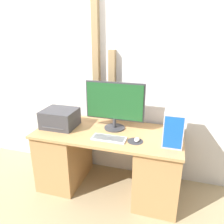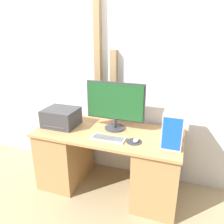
# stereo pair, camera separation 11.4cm
# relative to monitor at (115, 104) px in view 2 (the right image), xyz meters

# --- Properties ---
(ground_plane) EXTENTS (12.00, 12.00, 0.00)m
(ground_plane) POSITION_rel_monitor_xyz_m (-0.04, -0.50, -1.09)
(ground_plane) COLOR #9E8966
(wall_back) EXTENTS (6.40, 0.13, 2.70)m
(wall_back) POSITION_rel_monitor_xyz_m (-0.05, 0.33, 0.26)
(wall_back) COLOR silver
(wall_back) RESTS_ON ground_plane
(desk) EXTENTS (1.70, 0.78, 0.78)m
(desk) POSITION_rel_monitor_xyz_m (-0.04, -0.11, -0.69)
(desk) COLOR tan
(desk) RESTS_ON ground_plane
(monitor) EXTENTS (0.70, 0.25, 0.57)m
(monitor) POSITION_rel_monitor_xyz_m (0.00, 0.00, 0.00)
(monitor) COLOR #333338
(monitor) RESTS_ON desk
(keyboard) EXTENTS (0.37, 0.15, 0.02)m
(keyboard) POSITION_rel_monitor_xyz_m (0.02, -0.29, -0.30)
(keyboard) COLOR silver
(keyboard) RESTS_ON desk
(mousepad) EXTENTS (0.17, 0.17, 0.00)m
(mousepad) POSITION_rel_monitor_xyz_m (0.30, -0.26, -0.31)
(mousepad) COLOR #2D2D33
(mousepad) RESTS_ON desk
(mouse) EXTENTS (0.06, 0.10, 0.03)m
(mouse) POSITION_rel_monitor_xyz_m (0.32, -0.25, -0.29)
(mouse) COLOR silver
(mouse) RESTS_ON mousepad
(computer_tower) EXTENTS (0.20, 0.37, 0.37)m
(computer_tower) POSITION_rel_monitor_xyz_m (0.68, -0.15, -0.13)
(computer_tower) COLOR #B2B2B7
(computer_tower) RESTS_ON desk
(printer) EXTENTS (0.40, 0.35, 0.21)m
(printer) POSITION_rel_monitor_xyz_m (-0.65, -0.13, -0.21)
(printer) COLOR #38383D
(printer) RESTS_ON desk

